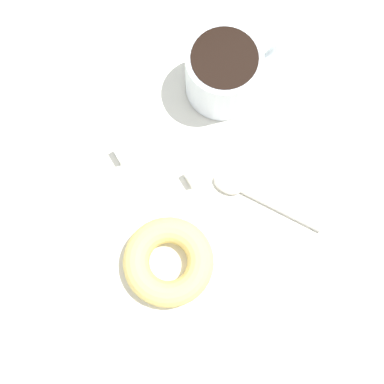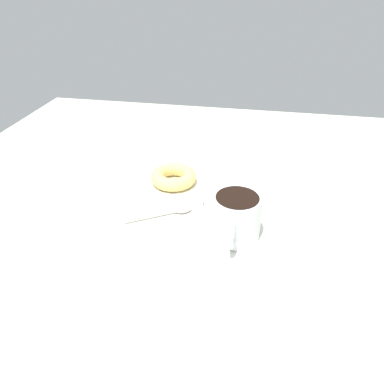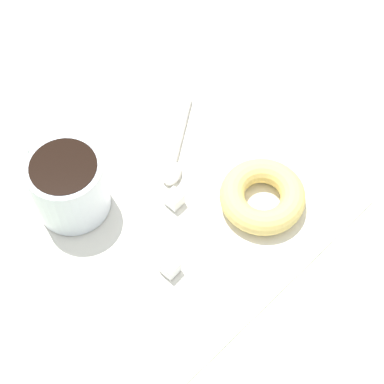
% 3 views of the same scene
% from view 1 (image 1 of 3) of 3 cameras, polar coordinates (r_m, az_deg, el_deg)
% --- Properties ---
extents(ground_plane, '(1.20, 1.20, 0.02)m').
position_cam_1_polar(ground_plane, '(0.76, 1.19, -1.96)').
color(ground_plane, beige).
extents(napkin, '(0.33, 0.33, 0.00)m').
position_cam_1_polar(napkin, '(0.76, 0.00, -0.37)').
color(napkin, white).
rests_on(napkin, ground_plane).
extents(coffee_cup, '(0.12, 0.09, 0.08)m').
position_cam_1_polar(coffee_cup, '(0.76, 2.90, 10.63)').
color(coffee_cup, silver).
rests_on(coffee_cup, napkin).
extents(donut, '(0.10, 0.10, 0.03)m').
position_cam_1_polar(donut, '(0.73, -2.12, -6.22)').
color(donut, '#E5C66B').
rests_on(donut, napkin).
extents(spoon, '(0.08, 0.13, 0.01)m').
position_cam_1_polar(spoon, '(0.76, 4.58, 0.05)').
color(spoon, '#B7B2A8').
rests_on(spoon, napkin).
extents(sugar_cube, '(0.02, 0.02, 0.02)m').
position_cam_1_polar(sugar_cube, '(0.75, 0.24, 1.40)').
color(sugar_cube, white).
rests_on(sugar_cube, napkin).
extents(sugar_cube_extra, '(0.02, 0.02, 0.02)m').
position_cam_1_polar(sugar_cube_extra, '(0.76, -6.13, 3.48)').
color(sugar_cube_extra, white).
rests_on(sugar_cube_extra, napkin).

